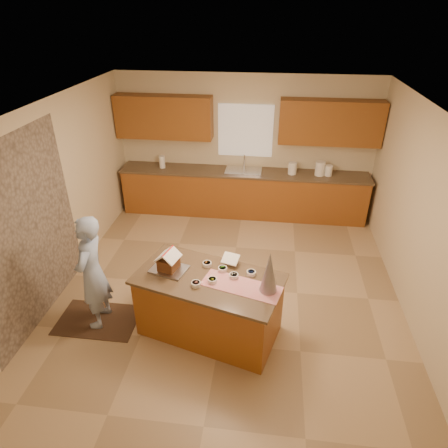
% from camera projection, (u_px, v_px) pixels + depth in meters
% --- Properties ---
extents(floor, '(5.50, 5.50, 0.00)m').
position_uv_depth(floor, '(229.00, 288.00, 5.98)').
color(floor, tan).
rests_on(floor, ground).
extents(ceiling, '(5.50, 5.50, 0.00)m').
position_uv_depth(ceiling, '(230.00, 109.00, 4.65)').
color(ceiling, silver).
rests_on(ceiling, floor).
extents(wall_back, '(5.50, 5.50, 0.00)m').
position_uv_depth(wall_back, '(245.00, 145.00, 7.69)').
color(wall_back, beige).
rests_on(wall_back, floor).
extents(wall_front, '(5.50, 5.50, 0.00)m').
position_uv_depth(wall_front, '(188.00, 376.00, 2.95)').
color(wall_front, beige).
rests_on(wall_front, floor).
extents(wall_left, '(5.50, 5.50, 0.00)m').
position_uv_depth(wall_left, '(56.00, 199.00, 5.59)').
color(wall_left, beige).
rests_on(wall_left, floor).
extents(wall_right, '(5.50, 5.50, 0.00)m').
position_uv_depth(wall_right, '(422.00, 220.00, 5.05)').
color(wall_right, beige).
rests_on(wall_right, floor).
extents(stone_accent, '(0.00, 2.50, 2.50)m').
position_uv_depth(stone_accent, '(28.00, 234.00, 4.95)').
color(stone_accent, gray).
rests_on(stone_accent, wall_left).
extents(window_curtain, '(1.05, 0.03, 1.00)m').
position_uv_depth(window_curtain, '(246.00, 131.00, 7.52)').
color(window_curtain, white).
rests_on(window_curtain, wall_back).
extents(back_counter_base, '(4.80, 0.60, 0.88)m').
position_uv_depth(back_counter_base, '(243.00, 194.00, 7.88)').
color(back_counter_base, brown).
rests_on(back_counter_base, floor).
extents(back_counter_top, '(4.85, 0.63, 0.04)m').
position_uv_depth(back_counter_top, '(243.00, 172.00, 7.65)').
color(back_counter_top, brown).
rests_on(back_counter_top, back_counter_base).
extents(upper_cabinet_left, '(1.85, 0.35, 0.80)m').
position_uv_depth(upper_cabinet_left, '(164.00, 117.00, 7.43)').
color(upper_cabinet_left, brown).
rests_on(upper_cabinet_left, wall_back).
extents(upper_cabinet_right, '(1.85, 0.35, 0.80)m').
position_uv_depth(upper_cabinet_right, '(331.00, 122.00, 7.09)').
color(upper_cabinet_right, brown).
rests_on(upper_cabinet_right, wall_back).
extents(sink, '(0.70, 0.45, 0.12)m').
position_uv_depth(sink, '(243.00, 173.00, 7.66)').
color(sink, silver).
rests_on(sink, back_counter_top).
extents(faucet, '(0.03, 0.03, 0.28)m').
position_uv_depth(faucet, '(244.00, 161.00, 7.73)').
color(faucet, silver).
rests_on(faucet, back_counter_top).
extents(island_base, '(1.88, 1.28, 0.84)m').
position_uv_depth(island_base, '(209.00, 306.00, 5.00)').
color(island_base, brown).
rests_on(island_base, floor).
extents(island_top, '(1.97, 1.38, 0.04)m').
position_uv_depth(island_top, '(209.00, 279.00, 4.79)').
color(island_top, brown).
rests_on(island_top, island_base).
extents(table_runner, '(1.01, 0.58, 0.01)m').
position_uv_depth(table_runner, '(241.00, 286.00, 4.63)').
color(table_runner, red).
rests_on(table_runner, island_top).
extents(baking_tray, '(0.51, 0.43, 0.02)m').
position_uv_depth(baking_tray, '(169.00, 269.00, 4.91)').
color(baking_tray, silver).
rests_on(baking_tray, island_top).
extents(cookbook, '(0.24, 0.21, 0.09)m').
position_uv_depth(cookbook, '(230.00, 259.00, 4.98)').
color(cookbook, white).
rests_on(cookbook, island_top).
extents(tinsel_tree, '(0.26, 0.26, 0.52)m').
position_uv_depth(tinsel_tree, '(269.00, 272.00, 4.44)').
color(tinsel_tree, '#AFAFBC').
rests_on(tinsel_tree, island_top).
extents(rug, '(1.08, 0.70, 0.01)m').
position_uv_depth(rug, '(98.00, 320.00, 5.37)').
color(rug, black).
rests_on(rug, floor).
extents(boy, '(0.39, 0.59, 1.59)m').
position_uv_depth(boy, '(92.00, 273.00, 4.97)').
color(boy, '#96ADD4').
rests_on(boy, rug).
extents(canister_a, '(0.16, 0.16, 0.22)m').
position_uv_depth(canister_a, '(292.00, 168.00, 7.49)').
color(canister_a, white).
rests_on(canister_a, back_counter_top).
extents(canister_b, '(0.18, 0.18, 0.27)m').
position_uv_depth(canister_b, '(320.00, 169.00, 7.42)').
color(canister_b, white).
rests_on(canister_b, back_counter_top).
extents(canister_c, '(0.14, 0.14, 0.20)m').
position_uv_depth(canister_c, '(329.00, 170.00, 7.42)').
color(canister_c, white).
rests_on(canister_c, back_counter_top).
extents(paper_towel, '(0.11, 0.11, 0.24)m').
position_uv_depth(paper_towel, '(162.00, 162.00, 7.76)').
color(paper_towel, white).
rests_on(paper_towel, back_counter_top).
extents(gingerbread_house, '(0.32, 0.33, 0.27)m').
position_uv_depth(gingerbread_house, '(169.00, 262.00, 4.85)').
color(gingerbread_house, '#583317').
rests_on(gingerbread_house, baking_tray).
extents(candy_bowls, '(0.75, 0.53, 0.05)m').
position_uv_depth(candy_bowls, '(221.00, 274.00, 4.79)').
color(candy_bowls, '#F98676').
rests_on(candy_bowls, island_top).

